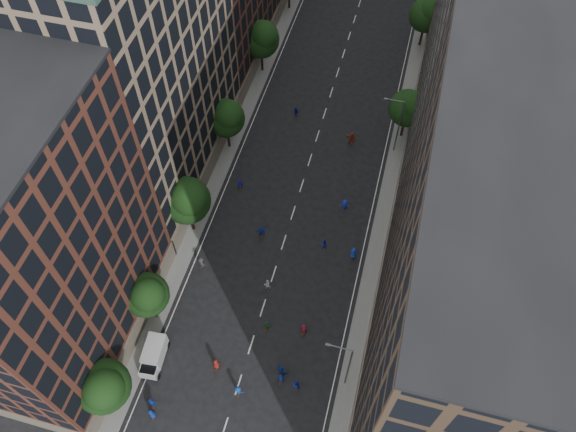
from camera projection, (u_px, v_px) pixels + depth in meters
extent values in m
plane|color=black|center=(309.00, 163.00, 75.08)|extent=(240.00, 240.00, 0.00)
cube|color=slate|center=(241.00, 107.00, 80.89)|extent=(4.00, 105.00, 0.15)
cube|color=slate|center=(406.00, 139.00, 77.39)|extent=(4.00, 105.00, 0.15)
cube|color=brown|center=(28.00, 254.00, 49.57)|extent=(14.00, 22.00, 30.00)
cube|color=#937A60|center=(134.00, 61.00, 61.12)|extent=(14.00, 26.00, 34.00)
cube|color=#453425|center=(477.00, 299.00, 43.76)|extent=(14.00, 30.00, 36.00)
cube|color=#696357|center=(492.00, 72.00, 60.94)|extent=(14.00, 28.00, 33.00)
cylinder|color=black|center=(113.00, 398.00, 55.29)|extent=(0.36, 0.36, 3.96)
sphere|color=black|center=(103.00, 386.00, 52.33)|extent=(5.20, 5.20, 5.20)
sphere|color=black|center=(104.00, 389.00, 50.88)|extent=(3.90, 3.90, 3.90)
cylinder|color=black|center=(153.00, 309.00, 60.90)|extent=(0.36, 0.36, 3.70)
sphere|color=black|center=(147.00, 295.00, 58.13)|extent=(4.80, 4.80, 4.80)
sphere|color=black|center=(148.00, 295.00, 56.80)|extent=(3.60, 3.60, 3.60)
cylinder|color=black|center=(191.00, 219.00, 67.28)|extent=(0.36, 0.36, 4.22)
sphere|color=black|center=(187.00, 200.00, 64.12)|extent=(5.60, 5.60, 5.60)
sphere|color=black|center=(189.00, 198.00, 62.56)|extent=(4.20, 4.20, 4.20)
cylinder|color=black|center=(228.00, 137.00, 75.12)|extent=(0.36, 0.36, 3.87)
sphere|color=black|center=(226.00, 118.00, 72.23)|extent=(5.00, 5.00, 5.00)
sphere|color=black|center=(228.00, 115.00, 70.83)|extent=(3.75, 3.75, 3.75)
cylinder|color=black|center=(262.00, 60.00, 83.85)|extent=(0.36, 0.36, 4.05)
sphere|color=black|center=(261.00, 39.00, 80.82)|extent=(5.40, 5.40, 5.40)
sphere|color=black|center=(264.00, 35.00, 79.32)|extent=(4.05, 4.05, 4.05)
cylinder|color=black|center=(403.00, 126.00, 76.31)|extent=(0.36, 0.36, 3.74)
sphere|color=black|center=(408.00, 108.00, 73.51)|extent=(5.00, 5.00, 5.00)
sphere|color=black|center=(414.00, 105.00, 72.12)|extent=(3.75, 3.75, 3.75)
cylinder|color=black|center=(422.00, 35.00, 87.21)|extent=(0.36, 0.36, 3.96)
sphere|color=black|center=(426.00, 15.00, 84.25)|extent=(5.20, 5.20, 5.20)
sphere|color=black|center=(432.00, 10.00, 82.80)|extent=(3.90, 3.90, 3.90)
cylinder|color=#595B60|center=(348.00, 368.00, 54.43)|extent=(0.18, 0.18, 9.00)
cylinder|color=#595B60|center=(340.00, 348.00, 50.91)|extent=(2.40, 0.12, 0.12)
cube|color=#595B60|center=(328.00, 345.00, 51.11)|extent=(0.50, 0.22, 0.15)
cylinder|color=#595B60|center=(399.00, 128.00, 72.58)|extent=(0.18, 0.18, 9.00)
cylinder|color=#595B60|center=(395.00, 100.00, 69.06)|extent=(2.40, 0.12, 0.12)
cube|color=#595B60|center=(386.00, 99.00, 69.26)|extent=(0.50, 0.22, 0.15)
cube|color=white|center=(155.00, 351.00, 58.74)|extent=(2.19, 3.43, 2.00)
cube|color=white|center=(150.00, 370.00, 57.92)|extent=(1.94, 1.61, 1.27)
cube|color=black|center=(148.00, 368.00, 57.43)|extent=(1.73, 1.32, 0.09)
cylinder|color=black|center=(142.00, 374.00, 58.35)|extent=(0.29, 0.71, 0.69)
cylinder|color=black|center=(158.00, 376.00, 58.18)|extent=(0.29, 0.71, 0.69)
cylinder|color=black|center=(152.00, 342.00, 60.34)|extent=(0.29, 0.71, 0.69)
cylinder|color=black|center=(168.00, 344.00, 60.16)|extent=(0.29, 0.71, 0.69)
imported|color=navy|center=(152.00, 414.00, 55.55)|extent=(0.87, 0.65, 1.63)
imported|color=#122B9A|center=(281.00, 379.00, 57.54)|extent=(0.69, 0.52, 1.70)
imported|color=#1628B3|center=(296.00, 385.00, 57.20)|extent=(0.90, 0.75, 1.67)
imported|color=#1444A3|center=(238.00, 391.00, 56.87)|extent=(1.03, 0.61, 1.58)
imported|color=blue|center=(152.00, 403.00, 56.10)|extent=(1.08, 0.54, 1.78)
imported|color=navy|center=(281.00, 371.00, 57.98)|extent=(1.68, 1.03, 1.73)
imported|color=maroon|center=(216.00, 364.00, 58.45)|extent=(0.81, 0.55, 1.61)
imported|color=maroon|center=(304.00, 329.00, 60.51)|extent=(0.76, 0.55, 1.93)
imported|color=white|center=(267.00, 284.00, 63.76)|extent=(0.92, 0.81, 1.61)
imported|color=#3C3B40|center=(202.00, 263.00, 65.32)|extent=(1.23, 0.98, 1.66)
imported|color=#206C35|center=(267.00, 326.00, 60.93)|extent=(0.97, 0.66, 1.52)
imported|color=#1537AE|center=(262.00, 232.00, 67.86)|extent=(1.55, 0.94, 1.59)
imported|color=#163CBA|center=(354.00, 253.00, 65.98)|extent=(1.05, 0.84, 1.87)
imported|color=#1314A2|center=(240.00, 184.00, 72.00)|extent=(0.68, 0.55, 1.63)
imported|color=#1729BD|center=(324.00, 244.00, 66.86)|extent=(0.90, 0.81, 1.51)
imported|color=#1628B9|center=(345.00, 205.00, 69.92)|extent=(1.28, 0.87, 1.84)
imported|color=#111590|center=(296.00, 112.00, 79.33)|extent=(1.03, 0.74, 1.62)
imported|color=#A0351A|center=(352.00, 138.00, 76.28)|extent=(1.82, 0.77, 1.90)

